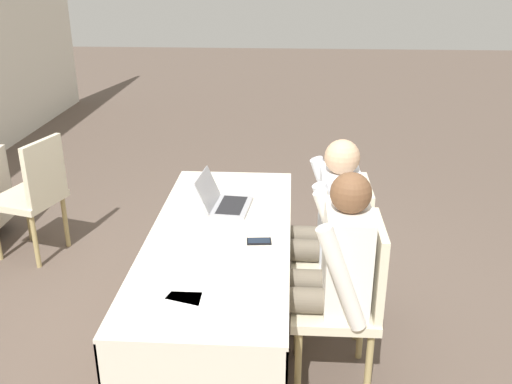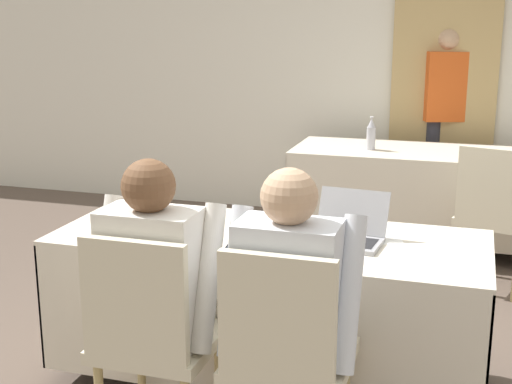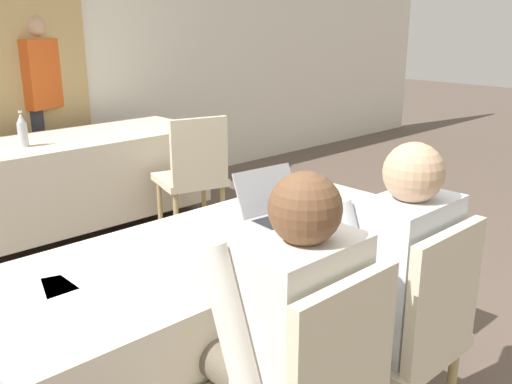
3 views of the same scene
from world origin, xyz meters
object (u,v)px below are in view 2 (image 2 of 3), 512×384
object	(u,v)px
cell_phone	(234,248)
chair_far_spare	(495,211)
laptop	(347,233)
chair_near_right	(286,353)
chair_near_left	(151,334)
person_red_shirt	(444,113)
water_bottle	(371,135)
person_white_shirt	(293,300)
person_checkered_shirt	(161,284)

from	to	relation	value
cell_phone	chair_far_spare	bearing A→B (deg)	52.33
laptop	chair_near_right	distance (m)	0.75
laptop	chair_near_left	size ratio (longest dim) A/B	0.37
chair_far_spare	person_red_shirt	distance (m)	1.60
cell_phone	chair_near_left	bearing A→B (deg)	-115.43
person_red_shirt	chair_near_right	bearing A→B (deg)	-113.99
water_bottle	person_white_shirt	size ratio (longest dim) A/B	0.21
laptop	person_white_shirt	distance (m)	0.61
laptop	person_white_shirt	xyz separation A→B (m)	(-0.09, -0.60, -0.08)
chair_near_left	person_white_shirt	xyz separation A→B (m)	(0.53, 0.10, 0.16)
chair_near_right	person_white_shirt	distance (m)	0.19
person_checkered_shirt	person_white_shirt	xyz separation A→B (m)	(0.53, 0.00, 0.00)
laptop	person_red_shirt	bearing A→B (deg)	90.60
water_bottle	person_white_shirt	distance (m)	2.83
chair_near_left	person_white_shirt	world-z (taller)	person_white_shirt
chair_far_spare	person_checkered_shirt	bearing A→B (deg)	74.58
laptop	person_checkered_shirt	size ratio (longest dim) A/B	0.29
cell_phone	person_white_shirt	world-z (taller)	person_white_shirt
chair_near_left	chair_near_right	distance (m)	0.53
person_white_shirt	person_red_shirt	world-z (taller)	person_red_shirt
chair_far_spare	person_checkered_shirt	size ratio (longest dim) A/B	0.78
chair_near_left	person_white_shirt	bearing A→B (deg)	-168.77
cell_phone	chair_near_right	xyz separation A→B (m)	(0.35, -0.47, -0.21)
water_bottle	chair_near_left	xyz separation A→B (m)	(-0.39, -2.93, -0.31)
chair_near_left	chair_far_spare	world-z (taller)	same
chair_near_right	person_white_shirt	xyz separation A→B (m)	(0.00, 0.10, 0.16)
cell_phone	chair_near_left	size ratio (longest dim) A/B	0.15
chair_far_spare	person_red_shirt	bearing A→B (deg)	-59.34
laptop	cell_phone	distance (m)	0.50
water_bottle	chair_near_left	world-z (taller)	water_bottle
cell_phone	person_red_shirt	xyz separation A→B (m)	(0.70, 3.22, 0.19)
person_checkered_shirt	person_red_shirt	size ratio (longest dim) A/B	0.74
chair_near_left	water_bottle	bearing A→B (deg)	-97.61
person_white_shirt	chair_near_right	bearing A→B (deg)	90.00
chair_near_right	person_red_shirt	size ratio (longest dim) A/B	0.58
person_checkered_shirt	chair_near_right	bearing A→B (deg)	168.77
cell_phone	chair_far_spare	distance (m)	2.05
chair_near_left	laptop	bearing A→B (deg)	-130.97
laptop	person_red_shirt	xyz separation A→B (m)	(0.26, 2.99, 0.15)
chair_near_left	chair_far_spare	size ratio (longest dim) A/B	1.00
chair_far_spare	person_white_shirt	distance (m)	2.22
laptop	chair_far_spare	bearing A→B (deg)	71.83
cell_phone	person_red_shirt	world-z (taller)	person_red_shirt
cell_phone	person_checkered_shirt	xyz separation A→B (m)	(-0.17, -0.37, -0.05)
water_bottle	person_checkered_shirt	size ratio (longest dim) A/B	0.21
chair_near_left	person_checkered_shirt	size ratio (longest dim) A/B	0.78
person_checkered_shirt	person_red_shirt	xyz separation A→B (m)	(0.87, 3.59, 0.24)
chair_near_left	chair_near_right	size ratio (longest dim) A/B	1.00
person_white_shirt	chair_far_spare	bearing A→B (deg)	-109.51
chair_far_spare	person_white_shirt	size ratio (longest dim) A/B	0.78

